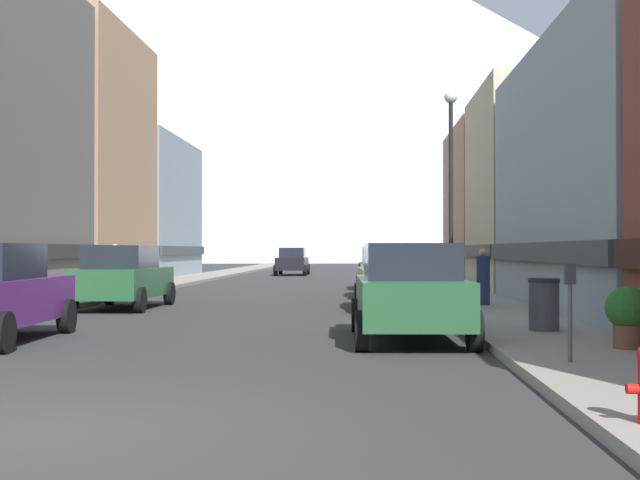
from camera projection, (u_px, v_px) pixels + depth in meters
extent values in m
plane|color=#333333|center=(36.00, 435.00, 7.55)|extent=(400.00, 400.00, 0.00)
cube|color=gray|center=(182.00, 281.00, 42.82)|extent=(2.50, 100.00, 0.15)
cube|color=gray|center=(428.00, 281.00, 42.19)|extent=(2.50, 100.00, 0.15)
cube|color=tan|center=(31.00, 159.00, 38.15)|extent=(9.29, 9.59, 11.59)
cube|color=brown|center=(30.00, 251.00, 38.10)|extent=(9.59, 9.59, 0.50)
cube|color=#99A5B2|center=(124.00, 209.00, 49.01)|extent=(7.03, 11.54, 8.09)
cube|color=#444A50|center=(124.00, 251.00, 48.98)|extent=(7.33, 11.54, 0.50)
cube|color=beige|center=(582.00, 190.00, 33.03)|extent=(8.17, 8.23, 7.99)
cube|color=#595444|center=(582.00, 251.00, 33.00)|extent=(8.47, 8.23, 0.50)
cube|color=tan|center=(521.00, 205.00, 42.39)|extent=(6.93, 9.86, 7.82)
cube|color=brown|center=(521.00, 251.00, 42.36)|extent=(7.23, 9.86, 0.50)
cylinder|color=black|center=(67.00, 316.00, 16.71)|extent=(0.25, 0.69, 0.68)
cylinder|color=black|center=(2.00, 333.00, 13.41)|extent=(0.25, 0.69, 0.68)
cube|color=#265933|center=(124.00, 282.00, 23.67)|extent=(1.86, 4.41, 0.80)
cube|color=#1E232D|center=(121.00, 257.00, 23.43)|extent=(1.61, 2.21, 0.64)
cylinder|color=black|center=(109.00, 293.00, 25.36)|extent=(0.22, 0.68, 0.68)
cylinder|color=black|center=(169.00, 293.00, 25.26)|extent=(0.22, 0.68, 0.68)
cylinder|color=black|center=(71.00, 300.00, 22.07)|extent=(0.22, 0.68, 0.68)
cylinder|color=black|center=(140.00, 300.00, 21.97)|extent=(0.22, 0.68, 0.68)
cube|color=#265933|center=(409.00, 300.00, 15.33)|extent=(1.97, 4.45, 0.80)
cube|color=#1E232D|center=(411.00, 261.00, 15.09)|extent=(1.66, 2.25, 0.64)
cylinder|color=black|center=(357.00, 315.00, 16.99)|extent=(0.24, 0.69, 0.68)
cylinder|color=black|center=(448.00, 315.00, 16.95)|extent=(0.24, 0.69, 0.68)
cylinder|color=black|center=(362.00, 331.00, 13.69)|extent=(0.24, 0.69, 0.68)
cylinder|color=black|center=(475.00, 331.00, 13.66)|extent=(0.24, 0.69, 0.68)
cube|color=#B28419|center=(394.00, 283.00, 23.03)|extent=(2.01, 4.47, 0.80)
cube|color=#1E232D|center=(394.00, 257.00, 22.79)|extent=(1.68, 2.26, 0.64)
cylinder|color=black|center=(358.00, 295.00, 24.69)|extent=(0.25, 0.69, 0.68)
cylinder|color=black|center=(421.00, 295.00, 24.66)|extent=(0.25, 0.69, 0.68)
cylinder|color=black|center=(363.00, 301.00, 21.39)|extent=(0.25, 0.69, 0.68)
cylinder|color=black|center=(435.00, 302.00, 21.37)|extent=(0.25, 0.69, 0.68)
cube|color=slate|center=(387.00, 276.00, 29.18)|extent=(1.87, 4.41, 0.80)
cube|color=#1E232D|center=(387.00, 255.00, 28.94)|extent=(1.61, 2.21, 0.64)
cylinder|color=black|center=(361.00, 285.00, 30.86)|extent=(0.22, 0.68, 0.68)
cylinder|color=black|center=(411.00, 286.00, 30.78)|extent=(0.22, 0.68, 0.68)
cylinder|color=black|center=(361.00, 290.00, 27.57)|extent=(0.22, 0.68, 0.68)
cylinder|color=black|center=(417.00, 290.00, 27.49)|extent=(0.22, 0.68, 0.68)
cube|color=black|center=(383.00, 271.00, 35.39)|extent=(2.04, 4.48, 0.80)
cube|color=#1E232D|center=(383.00, 254.00, 35.15)|extent=(1.70, 2.27, 0.64)
cylinder|color=black|center=(363.00, 279.00, 37.12)|extent=(0.25, 0.69, 0.68)
cylinder|color=black|center=(405.00, 279.00, 36.94)|extent=(0.25, 0.69, 0.68)
cylinder|color=black|center=(359.00, 282.00, 33.83)|extent=(0.25, 0.69, 0.68)
cylinder|color=black|center=(405.00, 282.00, 33.66)|extent=(0.25, 0.69, 0.68)
cube|color=black|center=(292.00, 264.00, 54.25)|extent=(1.84, 4.40, 0.80)
cube|color=#1E232D|center=(293.00, 253.00, 54.50)|extent=(1.60, 2.20, 0.64)
cylinder|color=black|center=(305.00, 271.00, 52.55)|extent=(0.22, 0.68, 0.68)
cylinder|color=black|center=(275.00, 270.00, 52.64)|extent=(0.22, 0.68, 0.68)
cylinder|color=black|center=(308.00, 269.00, 55.84)|extent=(0.22, 0.68, 0.68)
cylinder|color=black|center=(281.00, 269.00, 55.94)|extent=(0.22, 0.68, 0.68)
cylinder|color=red|center=(632.00, 389.00, 7.33)|extent=(0.10, 0.09, 0.09)
cylinder|color=#595960|center=(570.00, 323.00, 11.34)|extent=(0.06, 0.06, 1.05)
cube|color=#33383F|center=(570.00, 274.00, 11.35)|extent=(0.14, 0.10, 0.28)
cylinder|color=#4C5156|center=(544.00, 306.00, 15.75)|extent=(0.56, 0.56, 0.90)
cylinder|color=#2D2D33|center=(544.00, 280.00, 15.76)|extent=(0.59, 0.59, 0.08)
cylinder|color=brown|center=(627.00, 337.00, 12.85)|extent=(0.42, 0.42, 0.36)
sphere|color=#286425|center=(627.00, 308.00, 12.86)|extent=(0.66, 0.66, 0.66)
cylinder|color=navy|center=(483.00, 280.00, 22.98)|extent=(0.36, 0.36, 1.34)
sphere|color=tan|center=(483.00, 252.00, 22.99)|extent=(0.21, 0.21, 0.21)
cylinder|color=#333338|center=(115.00, 270.00, 31.11)|extent=(0.36, 0.36, 1.49)
sphere|color=tan|center=(115.00, 247.00, 31.12)|extent=(0.24, 0.24, 0.24)
cylinder|color=black|center=(451.00, 204.00, 22.82)|extent=(0.12, 0.12, 5.50)
sphere|color=white|center=(451.00, 97.00, 22.85)|extent=(0.36, 0.36, 0.36)
cone|color=silver|center=(278.00, 74.00, 269.06)|extent=(341.23, 341.23, 115.81)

